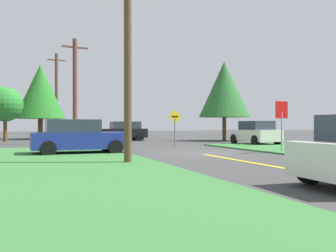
# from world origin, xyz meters

# --- Properties ---
(ground_plane) EXTENTS (120.00, 120.00, 0.00)m
(ground_plane) POSITION_xyz_m (0.00, 0.00, 0.00)
(ground_plane) COLOR #3C3C3C
(lane_stripe_center) EXTENTS (0.20, 14.00, 0.01)m
(lane_stripe_center) POSITION_xyz_m (0.00, -8.00, 0.01)
(lane_stripe_center) COLOR yellow
(lane_stripe_center) RESTS_ON ground
(stop_sign) EXTENTS (0.81, 0.20, 2.51)m
(stop_sign) POSITION_xyz_m (3.91, -1.43, 1.78)
(stop_sign) COLOR #9EA0A8
(stop_sign) RESTS_ON ground
(car_on_crossroad) EXTENTS (1.97, 4.02, 1.62)m
(car_on_crossroad) POSITION_xyz_m (7.02, 5.66, 0.80)
(car_on_crossroad) COLOR white
(car_on_crossroad) RESTS_ON ground
(parked_car_near_building) EXTENTS (4.39, 2.16, 1.62)m
(parked_car_near_building) POSITION_xyz_m (-5.47, 1.17, 0.81)
(parked_car_near_building) COLOR navy
(parked_car_near_building) RESTS_ON ground
(car_approaching_junction) EXTENTS (4.37, 1.99, 1.62)m
(car_approaching_junction) POSITION_xyz_m (-0.25, 14.76, 0.80)
(car_approaching_junction) COLOR black
(car_approaching_junction) RESTS_ON ground
(utility_pole_near) EXTENTS (1.80, 0.34, 8.72)m
(utility_pole_near) POSITION_xyz_m (-4.36, -3.90, 4.51)
(utility_pole_near) COLOR brown
(utility_pole_near) RESTS_ON ground
(utility_pole_mid) EXTENTS (1.79, 0.43, 7.26)m
(utility_pole_mid) POSITION_xyz_m (-4.65, 9.88, 3.74)
(utility_pole_mid) COLOR brown
(utility_pole_mid) RESTS_ON ground
(utility_pole_far) EXTENTS (1.80, 0.38, 8.64)m
(utility_pole_far) POSITION_xyz_m (-4.98, 23.67, 4.43)
(utility_pole_far) COLOR brown
(utility_pole_far) RESTS_ON ground
(direction_sign) EXTENTS (0.90, 0.13, 2.34)m
(direction_sign) POSITION_xyz_m (1.28, 6.18, 1.45)
(direction_sign) COLOR slate
(direction_sign) RESTS_ON ground
(oak_tree_left) EXTENTS (2.76, 2.76, 4.37)m
(oak_tree_left) POSITION_xyz_m (-9.41, 15.92, 2.97)
(oak_tree_left) COLOR brown
(oak_tree_left) RESTS_ON ground
(pine_tree_center) EXTENTS (4.26, 4.26, 6.67)m
(pine_tree_center) POSITION_xyz_m (7.77, 11.51, 4.32)
(pine_tree_center) COLOR brown
(pine_tree_center) RESTS_ON ground
(oak_tree_right) EXTENTS (4.58, 4.58, 6.96)m
(oak_tree_right) POSITION_xyz_m (-6.64, 20.50, 4.43)
(oak_tree_right) COLOR brown
(oak_tree_right) RESTS_ON ground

